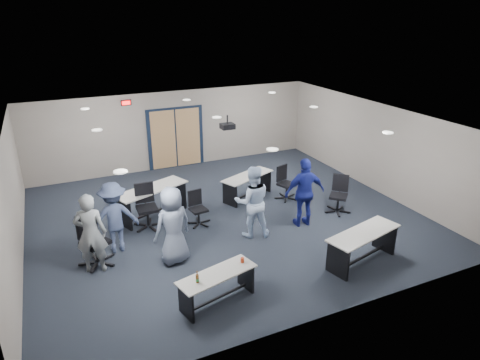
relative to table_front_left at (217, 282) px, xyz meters
name	(u,v)px	position (x,y,z in m)	size (l,w,h in m)	color
floor	(226,217)	(1.55, 3.27, -0.45)	(10.00, 10.00, 0.00)	black
back_wall	(175,130)	(1.55, 7.77, 0.90)	(10.00, 0.04, 2.70)	gray
front_wall	(326,255)	(1.55, -1.23, 0.90)	(10.00, 0.04, 2.70)	gray
left_wall	(12,205)	(-3.45, 3.27, 0.90)	(0.04, 9.00, 2.70)	gray
right_wall	(375,147)	(6.55, 3.27, 0.90)	(0.04, 9.00, 2.70)	gray
ceiling	(224,120)	(1.55, 3.27, 2.25)	(10.00, 9.00, 0.04)	white
double_door	(176,138)	(1.55, 7.73, 0.60)	(2.00, 0.07, 2.20)	black
exit_sign	(126,103)	(-0.05, 7.71, 2.00)	(0.32, 0.07, 0.18)	black
ceiling_projector	(227,126)	(1.85, 3.77, 1.96)	(0.35, 0.32, 0.37)	black
ceiling_can_lights	(220,119)	(1.55, 3.52, 2.22)	(6.24, 5.74, 0.02)	silver
table_front_left	(217,282)	(0.00, 0.00, 0.00)	(1.66, 0.89, 0.88)	beige
table_front_right	(363,242)	(3.44, -0.05, 0.07)	(1.96, 1.04, 0.76)	beige
table_back_left	(152,197)	(-0.21, 4.18, 0.11)	(2.13, 1.39, 0.82)	beige
table_back_right	(248,182)	(2.67, 4.22, 0.04)	(1.82, 1.22, 0.70)	beige
chair_back_a	(147,207)	(-0.49, 3.59, 0.13)	(0.73, 0.73, 1.16)	black
chair_back_b	(199,208)	(0.76, 3.19, 0.01)	(0.58, 0.58, 0.92)	black
chair_back_d	(287,183)	(3.68, 3.64, 0.06)	(0.64, 0.64, 1.01)	black
chair_loose_left	(95,241)	(-1.93, 2.35, 0.15)	(0.74, 0.74, 1.18)	black
chair_loose_right	(339,195)	(4.52, 2.26, 0.08)	(0.66, 0.66, 1.05)	black
person_gray	(91,233)	(-2.00, 2.12, 0.46)	(0.66, 0.43, 1.80)	gray
person_plaid	(173,226)	(-0.33, 1.75, 0.45)	(0.87, 0.57, 1.79)	slate
person_lightblue	(252,202)	(1.78, 2.10, 0.47)	(0.89, 0.69, 1.83)	#C0DAFF
person_navy	(305,192)	(3.25, 2.04, 0.47)	(1.07, 0.45, 1.83)	navy
person_back	(114,217)	(-1.42, 2.78, 0.41)	(1.10, 0.63, 1.70)	#3E4B6F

